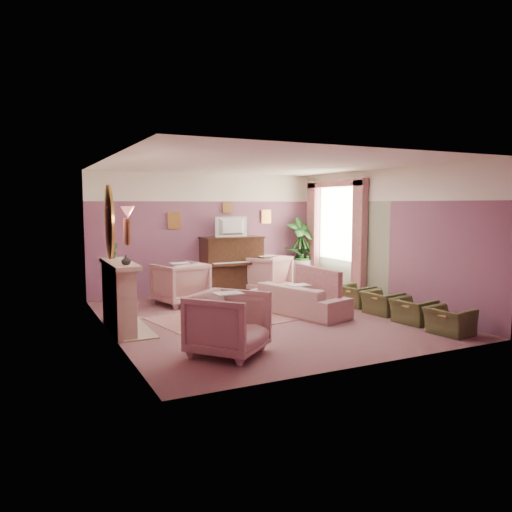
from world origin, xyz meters
name	(u,v)px	position (x,y,z in m)	size (l,w,h in m)	color
floor	(264,318)	(0.00, 0.00, 0.00)	(5.50, 6.00, 0.01)	#7D4F53
ceiling	(265,164)	(0.00, 0.00, 2.80)	(5.50, 6.00, 0.01)	white
wall_back	(207,233)	(0.00, 3.00, 1.40)	(5.50, 0.02, 2.80)	#6B4564
wall_front	(371,259)	(0.00, -3.00, 1.40)	(5.50, 0.02, 2.80)	#6B4564
wall_left	(109,248)	(-2.75, 0.00, 1.40)	(0.02, 6.00, 2.80)	#6B4564
wall_right	(384,238)	(2.75, 0.00, 1.40)	(0.02, 6.00, 2.80)	#6B4564
picture_rail_band	(206,187)	(0.00, 2.99, 2.47)	(5.50, 0.01, 0.65)	white
stripe_panel	(345,248)	(2.73, 1.30, 1.07)	(0.01, 3.00, 2.15)	gray
fireplace_surround	(118,298)	(-2.59, 0.20, 0.55)	(0.30, 1.40, 1.10)	#C4AA8E
fireplace_inset	(125,307)	(-2.49, 0.20, 0.40)	(0.18, 0.72, 0.68)	black
fire_ember	(128,317)	(-2.45, 0.20, 0.22)	(0.06, 0.54, 0.10)	orange
mantel_shelf	(119,264)	(-2.56, 0.20, 1.12)	(0.40, 1.55, 0.07)	#C4AA8E
hearth	(132,329)	(-2.39, 0.20, 0.01)	(0.55, 1.50, 0.02)	#C4AA8E
mirror_frame	(109,222)	(-2.70, 0.20, 1.80)	(0.04, 0.72, 1.20)	#B9883C
mirror_glass	(111,222)	(-2.67, 0.20, 1.80)	(0.01, 0.60, 1.06)	silver
sconce_shade	(128,212)	(-2.62, -0.85, 1.98)	(0.20, 0.20, 0.16)	#DA7561
piano	(232,265)	(0.50, 2.68, 0.65)	(1.40, 0.60, 1.30)	black
piano_keyshelf	(238,264)	(0.50, 2.33, 0.72)	(1.30, 0.12, 0.06)	black
piano_keys	(238,262)	(0.50, 2.33, 0.76)	(1.20, 0.08, 0.02)	white
piano_top	(232,237)	(0.50, 2.68, 1.31)	(1.45, 0.65, 0.04)	black
television	(232,225)	(0.50, 2.63, 1.60)	(0.80, 0.12, 0.48)	black
print_back_left	(174,220)	(-0.80, 2.96, 1.72)	(0.30, 0.03, 0.38)	#B9883C
print_back_right	(266,217)	(1.55, 2.96, 1.78)	(0.26, 0.03, 0.34)	#B9883C
print_back_mid	(227,208)	(0.50, 2.96, 2.00)	(0.22, 0.03, 0.26)	#B9883C
print_left_wall	(127,232)	(-2.71, -1.20, 1.72)	(0.03, 0.28, 0.36)	#B9883C
window_blind	(338,221)	(2.70, 1.55, 1.70)	(0.03, 1.40, 1.80)	beige
curtain_left	(359,241)	(2.62, 0.63, 1.30)	(0.16, 0.34, 2.60)	#985B5D
curtain_right	(313,236)	(2.62, 2.47, 1.30)	(0.16, 0.34, 2.60)	#985B5D
pelmet	(336,183)	(2.62, 1.55, 2.56)	(0.16, 2.20, 0.16)	#985B5D
mantel_plant	(114,251)	(-2.55, 0.75, 1.29)	(0.16, 0.16, 0.28)	#1F521D
mantel_vase	(126,260)	(-2.55, -0.30, 1.23)	(0.16, 0.16, 0.16)	white
area_rug	(227,318)	(-0.64, 0.26, 0.01)	(2.50, 1.80, 0.01)	#A36761
coffee_table	(221,308)	(-0.77, 0.20, 0.23)	(1.00, 0.50, 0.45)	#452416
table_paper	(224,295)	(-0.72, 0.20, 0.46)	(0.35, 0.28, 0.01)	white
sofa	(300,294)	(0.74, -0.02, 0.40)	(0.66, 1.97, 0.80)	tan
sofa_throw	(317,282)	(1.14, -0.02, 0.60)	(0.10, 1.49, 0.55)	#985B5D
floral_armchair_left	(180,281)	(-1.01, 1.90, 0.49)	(0.94, 0.94, 0.98)	tan
floral_armchair_right	(266,272)	(1.26, 2.40, 0.49)	(0.94, 0.94, 0.98)	tan
floral_armchair_front	(229,320)	(-1.47, -1.79, 0.49)	(0.94, 0.94, 0.98)	tan
olive_chair_a	(450,317)	(2.16, -2.33, 0.29)	(0.47, 0.67, 0.58)	#4C512C
olive_chair_b	(413,307)	(2.16, -1.51, 0.29)	(0.47, 0.67, 0.58)	#4C512C
olive_chair_c	(382,299)	(2.16, -0.69, 0.29)	(0.47, 0.67, 0.58)	#4C512C
olive_chair_d	(356,292)	(2.16, 0.13, 0.29)	(0.47, 0.67, 0.58)	#4C512C
side_table	(301,273)	(2.39, 2.64, 0.35)	(0.52, 0.52, 0.70)	silver
side_plant_big	(302,253)	(2.39, 2.64, 0.87)	(0.30, 0.30, 0.34)	#1F521D
side_plant_small	(308,254)	(2.51, 2.54, 0.84)	(0.16, 0.16, 0.28)	#1F521D
palm_pot	(301,281)	(2.35, 2.59, 0.17)	(0.34, 0.34, 0.34)	brown
palm_plant	(301,245)	(2.35, 2.59, 1.06)	(0.76, 0.76, 1.44)	#1F521D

